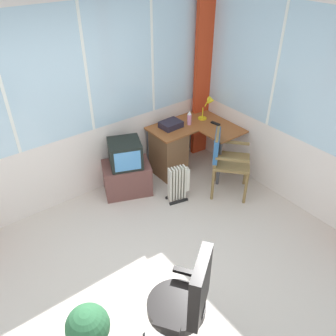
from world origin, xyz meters
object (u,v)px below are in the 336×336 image
desk_lamp (209,105)px  office_chair (187,299)px  tv_on_stand (127,170)px  wooden_armchair (224,155)px  paper_tray (171,124)px  desk (172,149)px  potted_plant (88,328)px  tv_remote (215,123)px  spray_bottle (189,118)px  space_heater (179,183)px

desk_lamp → office_chair: size_ratio=0.33×
office_chair → tv_on_stand: office_chair is taller
wooden_armchair → desk_lamp: bearing=62.3°
paper_tray → office_chair: 2.77m
desk → potted_plant: desk is taller
office_chair → potted_plant: office_chair is taller
office_chair → potted_plant: bearing=145.6°
paper_tray → tv_on_stand: size_ratio=0.37×
tv_remote → spray_bottle: 0.40m
desk → paper_tray: bearing=63.3°
tv_on_stand → potted_plant: size_ratio=1.68×
wooden_armchair → paper_tray: bearing=105.5°
wooden_armchair → tv_on_stand: (-1.06, 0.79, -0.24)m
desk_lamp → tv_remote: (-0.04, -0.20, -0.22)m
tv_on_stand → desk_lamp: bearing=-2.1°
desk_lamp → office_chair: (-2.20, -2.15, -0.36)m
tv_remote → desk: bearing=149.1°
desk → tv_remote: bearing=-22.5°
spray_bottle → space_heater: (-0.64, -0.57, -0.57)m
paper_tray → space_heater: paper_tray is taller
office_chair → potted_plant: (-0.70, 0.48, -0.35)m
desk_lamp → desk: bearing=174.8°
paper_tray → potted_plant: bearing=-141.7°
paper_tray → wooden_armchair: size_ratio=0.33×
wooden_armchair → tv_on_stand: bearing=143.4°
spray_bottle → wooden_armchair: bearing=-92.5°
tv_remote → paper_tray: (-0.58, 0.32, 0.03)m
desk → office_chair: size_ratio=1.04×
spray_bottle → potted_plant: size_ratio=0.45×
tv_remote → office_chair: size_ratio=0.14×
tv_on_stand → space_heater: size_ratio=1.51×
paper_tray → potted_plant: size_ratio=0.62×
tv_remote → space_heater: size_ratio=0.28×
desk_lamp → office_chair: bearing=-135.7°
paper_tray → spray_bottle: bearing=-18.2°
wooden_armchair → potted_plant: 2.70m
tv_remote → office_chair: 2.92m
tv_remote → tv_on_stand: tv_on_stand is taller
desk_lamp → potted_plant: bearing=-150.0°
desk → potted_plant: (-2.24, -1.73, -0.13)m
desk → office_chair: (-1.55, -2.21, 0.21)m
space_heater → desk_lamp: bearing=28.3°
spray_bottle → office_chair: (-1.85, -2.18, -0.23)m
paper_tray → wooden_armchair: (0.24, -0.86, -0.18)m
desk → wooden_armchair: (0.27, -0.79, 0.20)m
desk_lamp → spray_bottle: desk_lamp is taller
tv_remote → potted_plant: (-2.86, -1.48, -0.48)m
desk → space_heater: desk is taller
tv_remote → wooden_armchair: (-0.35, -0.54, -0.14)m
tv_remote → office_chair: office_chair is taller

